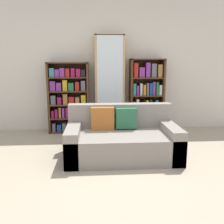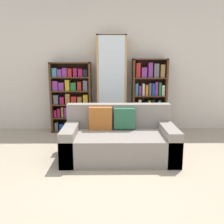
# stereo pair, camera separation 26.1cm
# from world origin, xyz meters

# --- Properties ---
(ground_plane) EXTENTS (16.00, 16.00, 0.00)m
(ground_plane) POSITION_xyz_m (0.00, 0.00, 0.00)
(ground_plane) COLOR tan
(wall_back) EXTENTS (6.16, 0.06, 2.70)m
(wall_back) POSITION_xyz_m (0.00, 2.33, 1.35)
(wall_back) COLOR silver
(wall_back) RESTS_ON ground
(couch) EXTENTS (1.67, 0.95, 0.77)m
(couch) POSITION_xyz_m (0.10, 0.66, 0.27)
(couch) COLOR gray
(couch) RESTS_ON ground
(bookshelf_left) EXTENTS (0.82, 0.32, 1.43)m
(bookshelf_left) POSITION_xyz_m (-0.84, 2.12, 0.70)
(bookshelf_left) COLOR #4C2D19
(bookshelf_left) RESTS_ON ground
(display_cabinet) EXTENTS (0.59, 0.36, 1.96)m
(display_cabinet) POSITION_xyz_m (0.00, 2.11, 0.97)
(display_cabinet) COLOR tan
(display_cabinet) RESTS_ON ground
(bookshelf_right) EXTENTS (0.71, 0.32, 1.50)m
(bookshelf_right) POSITION_xyz_m (0.78, 2.12, 0.73)
(bookshelf_right) COLOR #4C2D19
(bookshelf_right) RESTS_ON ground
(wine_bottle) EXTENTS (0.07, 0.07, 0.34)m
(wine_bottle) POSITION_xyz_m (0.53, 1.67, 0.14)
(wine_bottle) COLOR black
(wine_bottle) RESTS_ON ground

